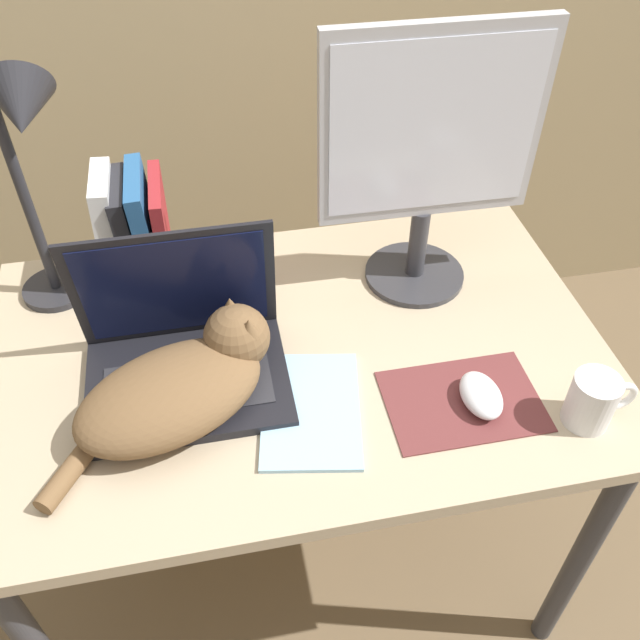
{
  "coord_description": "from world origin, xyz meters",
  "views": [
    {
      "loc": [
        -0.12,
        -0.48,
        1.61
      ],
      "look_at": [
        0.04,
        0.32,
        0.83
      ],
      "focal_mm": 38.0,
      "sensor_mm": 36.0,
      "label": 1
    }
  ],
  "objects_px": {
    "book_row": "(134,230)",
    "desk_lamp": "(28,154)",
    "computer_mouse": "(481,395)",
    "mug": "(594,400)",
    "external_monitor": "(429,153)",
    "laptop": "(184,354)",
    "cat": "(182,385)",
    "notepad": "(313,409)"
  },
  "relations": [
    {
      "from": "external_monitor",
      "to": "book_row",
      "type": "xyz_separation_m",
      "value": [
        -0.54,
        0.11,
        -0.17
      ]
    },
    {
      "from": "cat",
      "to": "computer_mouse",
      "type": "bearing_deg",
      "value": -10.23
    },
    {
      "from": "book_row",
      "to": "desk_lamp",
      "type": "distance_m",
      "value": 0.25
    },
    {
      "from": "laptop",
      "to": "computer_mouse",
      "type": "bearing_deg",
      "value": -18.84
    },
    {
      "from": "notepad",
      "to": "desk_lamp",
      "type": "bearing_deg",
      "value": 137.95
    },
    {
      "from": "laptop",
      "to": "desk_lamp",
      "type": "distance_m",
      "value": 0.41
    },
    {
      "from": "laptop",
      "to": "desk_lamp",
      "type": "relative_size",
      "value": 0.72
    },
    {
      "from": "computer_mouse",
      "to": "desk_lamp",
      "type": "distance_m",
      "value": 0.84
    },
    {
      "from": "laptop",
      "to": "mug",
      "type": "distance_m",
      "value": 0.67
    },
    {
      "from": "book_row",
      "to": "mug",
      "type": "height_order",
      "value": "book_row"
    },
    {
      "from": "desk_lamp",
      "to": "external_monitor",
      "type": "bearing_deg",
      "value": -5.4
    },
    {
      "from": "external_monitor",
      "to": "mug",
      "type": "relative_size",
      "value": 4.35
    },
    {
      "from": "computer_mouse",
      "to": "notepad",
      "type": "bearing_deg",
      "value": 171.92
    },
    {
      "from": "external_monitor",
      "to": "computer_mouse",
      "type": "bearing_deg",
      "value": -88.26
    },
    {
      "from": "cat",
      "to": "external_monitor",
      "type": "relative_size",
      "value": 0.77
    },
    {
      "from": "laptop",
      "to": "external_monitor",
      "type": "distance_m",
      "value": 0.55
    },
    {
      "from": "cat",
      "to": "book_row",
      "type": "xyz_separation_m",
      "value": [
        -0.07,
        0.36,
        0.05
      ]
    },
    {
      "from": "laptop",
      "to": "book_row",
      "type": "height_order",
      "value": "laptop"
    },
    {
      "from": "external_monitor",
      "to": "desk_lamp",
      "type": "xyz_separation_m",
      "value": [
        -0.67,
        0.06,
        0.04
      ]
    },
    {
      "from": "laptop",
      "to": "notepad",
      "type": "bearing_deg",
      "value": -31.69
    },
    {
      "from": "external_monitor",
      "to": "desk_lamp",
      "type": "height_order",
      "value": "external_monitor"
    },
    {
      "from": "cat",
      "to": "computer_mouse",
      "type": "relative_size",
      "value": 3.81
    },
    {
      "from": "cat",
      "to": "desk_lamp",
      "type": "height_order",
      "value": "desk_lamp"
    },
    {
      "from": "book_row",
      "to": "mug",
      "type": "bearing_deg",
      "value": -36.11
    },
    {
      "from": "mug",
      "to": "external_monitor",
      "type": "bearing_deg",
      "value": 112.8
    },
    {
      "from": "external_monitor",
      "to": "book_row",
      "type": "relative_size",
      "value": 2.14
    },
    {
      "from": "computer_mouse",
      "to": "book_row",
      "type": "xyz_separation_m",
      "value": [
        -0.55,
        0.45,
        0.09
      ]
    },
    {
      "from": "book_row",
      "to": "laptop",
      "type": "bearing_deg",
      "value": -76.01
    },
    {
      "from": "laptop",
      "to": "mug",
      "type": "xyz_separation_m",
      "value": [
        0.63,
        -0.23,
        -0.0
      ]
    },
    {
      "from": "desk_lamp",
      "to": "mug",
      "type": "distance_m",
      "value": 1.0
    },
    {
      "from": "book_row",
      "to": "desk_lamp",
      "type": "height_order",
      "value": "desk_lamp"
    },
    {
      "from": "cat",
      "to": "book_row",
      "type": "height_order",
      "value": "book_row"
    },
    {
      "from": "computer_mouse",
      "to": "mug",
      "type": "distance_m",
      "value": 0.17
    },
    {
      "from": "laptop",
      "to": "mug",
      "type": "relative_size",
      "value": 2.93
    },
    {
      "from": "external_monitor",
      "to": "desk_lamp",
      "type": "relative_size",
      "value": 1.07
    },
    {
      "from": "computer_mouse",
      "to": "book_row",
      "type": "relative_size",
      "value": 0.43
    },
    {
      "from": "laptop",
      "to": "notepad",
      "type": "relative_size",
      "value": 1.27
    },
    {
      "from": "notepad",
      "to": "external_monitor",
      "type": "bearing_deg",
      "value": 48.49
    },
    {
      "from": "laptop",
      "to": "external_monitor",
      "type": "relative_size",
      "value": 0.67
    },
    {
      "from": "desk_lamp",
      "to": "notepad",
      "type": "height_order",
      "value": "desk_lamp"
    },
    {
      "from": "computer_mouse",
      "to": "mug",
      "type": "bearing_deg",
      "value": -22.19
    },
    {
      "from": "laptop",
      "to": "book_row",
      "type": "relative_size",
      "value": 1.44
    }
  ]
}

